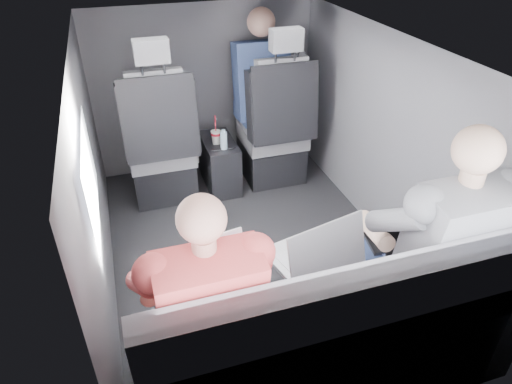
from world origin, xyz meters
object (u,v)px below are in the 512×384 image
object	(u,v)px
rear_bench	(323,342)
laptop_silver	(316,253)
front_seat_right	(275,135)
passenger_front_right	(261,82)
center_console	(220,163)
front_seat_left	(161,151)
passenger_rear_right	(431,245)
water_bottle	(224,140)
laptop_black	(409,234)
soda_cup	(216,137)
laptop_white	(204,265)
passenger_rear_left	(204,304)

from	to	relation	value
rear_bench	laptop_silver	bearing A→B (deg)	79.95
front_seat_right	rear_bench	bearing A→B (deg)	-103.31
passenger_front_right	center_console	bearing A→B (deg)	-152.39
front_seat_left	laptop_silver	xyz separation A→B (m)	(0.49, -1.68, 0.24)
passenger_rear_right	water_bottle	bearing A→B (deg)	107.61
front_seat_right	laptop_black	size ratio (longest dim) A/B	3.17
front_seat_right	passenger_rear_right	distance (m)	1.83
water_bottle	passenger_rear_right	distance (m)	1.80
front_seat_left	rear_bench	world-z (taller)	front_seat_left
soda_cup	water_bottle	world-z (taller)	soda_cup
front_seat_left	soda_cup	distance (m)	0.43
soda_cup	passenger_front_right	world-z (taller)	passenger_front_right
passenger_front_right	front_seat_right	bearing A→B (deg)	-82.68
laptop_silver	water_bottle	bearing A→B (deg)	91.13
center_console	water_bottle	xyz separation A→B (m)	(0.01, -0.14, 0.27)
water_bottle	laptop_white	size ratio (longest dim) A/B	0.41
soda_cup	passenger_rear_right	xyz separation A→B (m)	(0.58, -1.81, 0.19)
laptop_white	passenger_rear_right	xyz separation A→B (m)	(1.01, -0.21, 0.02)
laptop_black	passenger_rear_right	xyz separation A→B (m)	(0.03, -0.13, 0.02)
front_seat_right	soda_cup	size ratio (longest dim) A/B	5.42
front_seat_left	passenger_front_right	bearing A→B (deg)	16.57
passenger_rear_left	passenger_rear_right	xyz separation A→B (m)	(1.06, -0.00, 0.04)
passenger_rear_right	passenger_front_right	xyz separation A→B (m)	(-0.14, 2.07, 0.11)
passenger_rear_right	soda_cup	bearing A→B (deg)	107.79
front_seat_left	water_bottle	xyz separation A→B (m)	(0.46, -0.10, 0.07)
rear_bench	water_bottle	size ratio (longest dim) A/B	10.43
soda_cup	center_console	bearing A→B (deg)	55.10
center_console	laptop_white	bearing A→B (deg)	-105.67
front_seat_left	water_bottle	size ratio (longest dim) A/B	8.24
passenger_rear_right	front_seat_right	bearing A→B (deg)	93.23
soda_cup	laptop_black	xyz separation A→B (m)	(0.55, -1.68, 0.18)
soda_cup	laptop_black	size ratio (longest dim) A/B	0.58
rear_bench	passenger_rear_right	bearing A→B (deg)	9.69
laptop_silver	passenger_front_right	bearing A→B (deg)	78.97
passenger_rear_left	passenger_rear_right	world-z (taller)	passenger_rear_right
front_seat_left	laptop_white	distance (m)	1.62
front_seat_left	laptop_white	size ratio (longest dim) A/B	3.36
front_seat_left	laptop_white	world-z (taller)	front_seat_left
passenger_rear_left	soda_cup	bearing A→B (deg)	75.16
laptop_black	passenger_front_right	xyz separation A→B (m)	(-0.10, 1.94, 0.12)
center_console	passenger_front_right	world-z (taller)	passenger_front_right
center_console	water_bottle	size ratio (longest dim) A/B	3.13
laptop_white	laptop_black	size ratio (longest dim) A/B	0.94
rear_bench	passenger_rear_right	size ratio (longest dim) A/B	1.24
laptop_white	passenger_front_right	size ratio (longest dim) A/B	0.42
water_bottle	front_seat_left	bearing A→B (deg)	168.12
laptop_white	passenger_rear_right	size ratio (longest dim) A/B	0.29
front_seat_right	laptop_white	world-z (taller)	front_seat_right
laptop_black	laptop_silver	bearing A→B (deg)	179.45
passenger_rear_right	passenger_rear_left	bearing A→B (deg)	179.92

